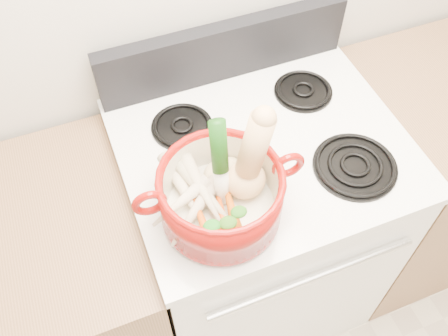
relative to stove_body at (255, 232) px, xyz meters
name	(u,v)px	position (x,y,z in m)	size (l,w,h in m)	color
stove_body	(255,232)	(0.00, 0.00, 0.00)	(0.76, 0.65, 0.92)	white
cooktop	(264,148)	(0.00, 0.00, 0.47)	(0.78, 0.67, 0.03)	silver
control_backsplash	(224,51)	(0.00, 0.30, 0.58)	(0.76, 0.05, 0.18)	black
oven_handle	(313,278)	(0.00, -0.34, 0.32)	(0.02, 0.02, 0.60)	silver
burner_front_left	(221,211)	(-0.19, -0.16, 0.50)	(0.22, 0.22, 0.02)	black
burner_front_right	(355,165)	(0.19, -0.16, 0.50)	(0.22, 0.22, 0.02)	black
burner_back_left	(182,125)	(-0.19, 0.14, 0.50)	(0.17, 0.17, 0.02)	black
burner_back_right	(303,90)	(0.19, 0.14, 0.50)	(0.17, 0.17, 0.02)	black
dutch_oven	(221,196)	(-0.19, -0.17, 0.58)	(0.29, 0.29, 0.14)	maroon
pot_handle_left	(150,203)	(-0.36, -0.16, 0.63)	(0.08, 0.08, 0.02)	maroon
pot_handle_right	(288,165)	(-0.03, -0.18, 0.63)	(0.08, 0.08, 0.02)	maroon
squash	(247,159)	(-0.12, -0.15, 0.66)	(0.10, 0.10, 0.25)	tan
leek	(221,165)	(-0.18, -0.14, 0.66)	(0.04, 0.04, 0.25)	white
ginger	(220,172)	(-0.17, -0.09, 0.56)	(0.09, 0.07, 0.05)	tan
parsnip_0	(186,192)	(-0.26, -0.12, 0.56)	(0.04, 0.04, 0.23)	beige
parsnip_1	(194,211)	(-0.26, -0.18, 0.56)	(0.04, 0.04, 0.19)	beige
parsnip_2	(204,191)	(-0.22, -0.14, 0.58)	(0.04, 0.04, 0.20)	beige
parsnip_3	(180,202)	(-0.29, -0.15, 0.58)	(0.04, 0.04, 0.17)	#EFE2C3
parsnip_4	(201,186)	(-0.23, -0.13, 0.59)	(0.04, 0.04, 0.21)	beige
carrot_0	(222,216)	(-0.21, -0.21, 0.56)	(0.03, 0.03, 0.15)	#E0460B
carrot_1	(203,223)	(-0.25, -0.21, 0.56)	(0.03, 0.03, 0.14)	#B75309
carrot_2	(230,205)	(-0.18, -0.19, 0.57)	(0.03, 0.03, 0.15)	#BA5909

